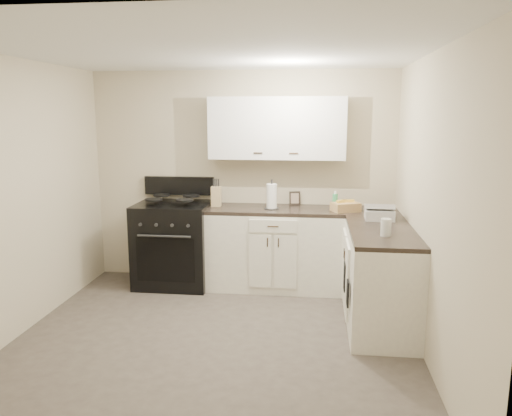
# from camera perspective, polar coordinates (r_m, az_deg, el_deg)

# --- Properties ---
(floor) EXTENTS (3.60, 3.60, 0.00)m
(floor) POSITION_cam_1_polar(r_m,az_deg,el_deg) (4.63, -4.84, -14.97)
(floor) COLOR #473F38
(floor) RESTS_ON ground
(ceiling) EXTENTS (3.60, 3.60, 0.00)m
(ceiling) POSITION_cam_1_polar(r_m,az_deg,el_deg) (4.20, -5.40, 17.47)
(ceiling) COLOR white
(ceiling) RESTS_ON wall_back
(wall_back) EXTENTS (3.60, 0.00, 3.60)m
(wall_back) POSITION_cam_1_polar(r_m,az_deg,el_deg) (5.99, -1.57, 3.51)
(wall_back) COLOR beige
(wall_back) RESTS_ON ground
(wall_right) EXTENTS (0.00, 3.60, 3.60)m
(wall_right) POSITION_cam_1_polar(r_m,az_deg,el_deg) (4.25, 19.37, -0.10)
(wall_right) COLOR beige
(wall_right) RESTS_ON ground
(wall_left) EXTENTS (0.00, 3.60, 3.60)m
(wall_left) POSITION_cam_1_polar(r_m,az_deg,el_deg) (4.93, -26.04, 0.84)
(wall_left) COLOR beige
(wall_left) RESTS_ON ground
(wall_front) EXTENTS (3.60, 0.00, 3.60)m
(wall_front) POSITION_cam_1_polar(r_m,az_deg,el_deg) (2.55, -13.47, -6.81)
(wall_front) COLOR beige
(wall_front) RESTS_ON ground
(base_cabinets_back) EXTENTS (1.55, 0.60, 0.90)m
(base_cabinets_back) POSITION_cam_1_polar(r_m,az_deg,el_deg) (5.81, 2.20, -4.78)
(base_cabinets_back) COLOR silver
(base_cabinets_back) RESTS_ON floor
(base_cabinets_right) EXTENTS (0.60, 1.90, 0.90)m
(base_cabinets_right) POSITION_cam_1_polar(r_m,az_deg,el_deg) (5.21, 13.57, -6.93)
(base_cabinets_right) COLOR silver
(base_cabinets_right) RESTS_ON floor
(countertop_back) EXTENTS (1.55, 0.60, 0.04)m
(countertop_back) POSITION_cam_1_polar(r_m,az_deg,el_deg) (5.70, 2.24, -0.22)
(countertop_back) COLOR black
(countertop_back) RESTS_ON base_cabinets_back
(countertop_right) EXTENTS (0.60, 1.90, 0.04)m
(countertop_right) POSITION_cam_1_polar(r_m,az_deg,el_deg) (5.09, 13.80, -1.88)
(countertop_right) COLOR black
(countertop_right) RESTS_ON base_cabinets_right
(upper_cabinets) EXTENTS (1.55, 0.30, 0.70)m
(upper_cabinets) POSITION_cam_1_polar(r_m,az_deg,el_deg) (5.75, 2.43, 9.10)
(upper_cabinets) COLOR white
(upper_cabinets) RESTS_ON wall_back
(stove) EXTENTS (0.85, 0.73, 1.03)m
(stove) POSITION_cam_1_polar(r_m,az_deg,el_deg) (5.99, -9.31, -4.33)
(stove) COLOR black
(stove) RESTS_ON floor
(knife_block) EXTENTS (0.11, 0.10, 0.23)m
(knife_block) POSITION_cam_1_polar(r_m,az_deg,el_deg) (5.81, -4.57, 1.33)
(knife_block) COLOR tan
(knife_block) RESTS_ON countertop_back
(paper_towel) EXTENTS (0.12, 0.12, 0.28)m
(paper_towel) POSITION_cam_1_polar(r_m,az_deg,el_deg) (5.64, 1.80, 1.33)
(paper_towel) COLOR white
(paper_towel) RESTS_ON countertop_back
(soap_bottle) EXTENTS (0.06, 0.06, 0.18)m
(soap_bottle) POSITION_cam_1_polar(r_m,az_deg,el_deg) (5.66, 9.01, 0.70)
(soap_bottle) COLOR #3FA564
(soap_bottle) RESTS_ON countertop_back
(picture_frame) EXTENTS (0.13, 0.07, 0.16)m
(picture_frame) POSITION_cam_1_polar(r_m,az_deg,el_deg) (5.91, 4.46, 1.12)
(picture_frame) COLOR black
(picture_frame) RESTS_ON countertop_back
(wicker_basket) EXTENTS (0.35, 0.30, 0.10)m
(wicker_basket) POSITION_cam_1_polar(r_m,az_deg,el_deg) (5.60, 10.20, 0.12)
(wicker_basket) COLOR tan
(wicker_basket) RESTS_ON countertop_right
(countertop_grill) EXTENTS (0.29, 0.27, 0.10)m
(countertop_grill) POSITION_cam_1_polar(r_m,az_deg,el_deg) (5.24, 13.92, -0.70)
(countertop_grill) COLOR silver
(countertop_grill) RESTS_ON countertop_right
(glass_jar) EXTENTS (0.10, 0.10, 0.15)m
(glass_jar) POSITION_cam_1_polar(r_m,az_deg,el_deg) (4.55, 14.63, -2.15)
(glass_jar) COLOR silver
(glass_jar) RESTS_ON countertop_right
(oven_mitt_near) EXTENTS (0.02, 0.13, 0.23)m
(oven_mitt_near) POSITION_cam_1_polar(r_m,az_deg,el_deg) (4.56, 10.44, -9.57)
(oven_mitt_near) COLOR black
(oven_mitt_near) RESTS_ON base_cabinets_right
(oven_mitt_far) EXTENTS (0.02, 0.16, 0.27)m
(oven_mitt_far) POSITION_cam_1_polar(r_m,az_deg,el_deg) (4.97, 10.14, -7.73)
(oven_mitt_far) COLOR black
(oven_mitt_far) RESTS_ON base_cabinets_right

